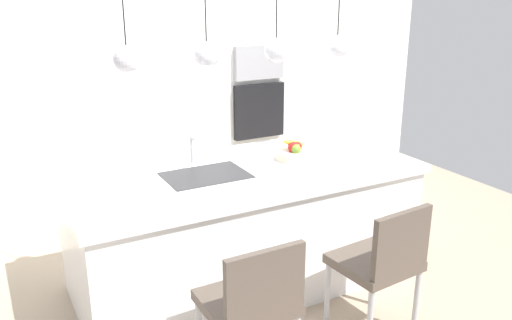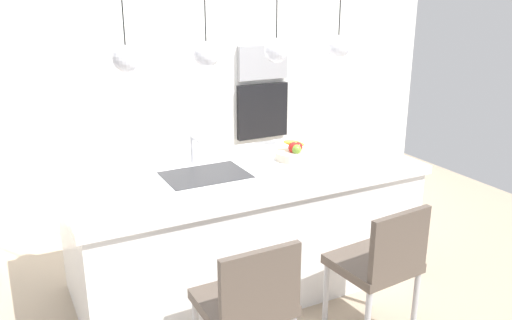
# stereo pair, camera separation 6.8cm
# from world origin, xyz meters

# --- Properties ---
(floor) EXTENTS (6.60, 6.60, 0.00)m
(floor) POSITION_xyz_m (0.00, 0.00, 0.00)
(floor) COLOR tan
(floor) RESTS_ON ground
(back_wall) EXTENTS (6.00, 0.10, 2.60)m
(back_wall) POSITION_xyz_m (0.00, 1.65, 1.30)
(back_wall) COLOR white
(back_wall) RESTS_ON ground
(kitchen_island) EXTENTS (2.46, 1.11, 0.88)m
(kitchen_island) POSITION_xyz_m (0.00, 0.00, 0.44)
(kitchen_island) COLOR white
(kitchen_island) RESTS_ON ground
(sink_basin) EXTENTS (0.56, 0.40, 0.02)m
(sink_basin) POSITION_xyz_m (-0.29, 0.00, 0.88)
(sink_basin) COLOR #2D2D30
(sink_basin) RESTS_ON kitchen_island
(faucet) EXTENTS (0.02, 0.17, 0.22)m
(faucet) POSITION_xyz_m (-0.29, 0.21, 1.02)
(faucet) COLOR silver
(faucet) RESTS_ON kitchen_island
(fruit_bowl) EXTENTS (0.27, 0.27, 0.15)m
(fruit_bowl) POSITION_xyz_m (0.43, 0.03, 0.93)
(fruit_bowl) COLOR beige
(fruit_bowl) RESTS_ON kitchen_island
(microwave) EXTENTS (0.54, 0.08, 0.34)m
(microwave) POSITION_xyz_m (0.98, 1.58, 1.38)
(microwave) COLOR #9E9EA3
(microwave) RESTS_ON back_wall
(oven) EXTENTS (0.56, 0.08, 0.56)m
(oven) POSITION_xyz_m (0.98, 1.58, 0.88)
(oven) COLOR black
(oven) RESTS_ON back_wall
(chair_near) EXTENTS (0.48, 0.45, 0.86)m
(chair_near) POSITION_xyz_m (-0.45, -0.97, 0.50)
(chair_near) COLOR brown
(chair_near) RESTS_ON ground
(chair_middle) EXTENTS (0.50, 0.48, 0.88)m
(chair_middle) POSITION_xyz_m (0.45, -0.97, 0.51)
(chair_middle) COLOR brown
(chair_middle) RESTS_ON ground
(pendant_light_left) EXTENTS (0.16, 0.16, 0.76)m
(pendant_light_left) POSITION_xyz_m (-0.76, 0.00, 1.69)
(pendant_light_left) COLOR silver
(pendant_light_center_left) EXTENTS (0.16, 0.16, 0.76)m
(pendant_light_center_left) POSITION_xyz_m (-0.25, 0.00, 1.69)
(pendant_light_center_left) COLOR silver
(pendant_light_center_right) EXTENTS (0.16, 0.16, 0.76)m
(pendant_light_center_right) POSITION_xyz_m (0.25, 0.00, 1.69)
(pendant_light_center_right) COLOR silver
(pendant_light_right) EXTENTS (0.16, 0.16, 0.76)m
(pendant_light_right) POSITION_xyz_m (0.76, 0.00, 1.69)
(pendant_light_right) COLOR silver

